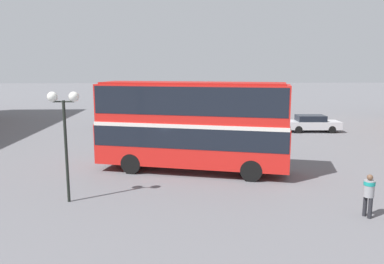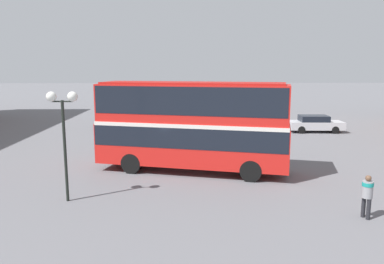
{
  "view_description": "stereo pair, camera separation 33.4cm",
  "coord_description": "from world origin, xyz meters",
  "px_view_note": "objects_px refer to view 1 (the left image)",
  "views": [
    {
      "loc": [
        -0.47,
        -19.61,
        5.47
      ],
      "look_at": [
        0.4,
        -0.19,
        2.14
      ],
      "focal_mm": 35.0,
      "sensor_mm": 36.0,
      "label": 1
    },
    {
      "loc": [
        -0.14,
        -19.62,
        5.47
      ],
      "look_at": [
        0.4,
        -0.19,
        2.14
      ],
      "focal_mm": 35.0,
      "sensor_mm": 36.0,
      "label": 2
    }
  ],
  "objects_px": {
    "pedestrian_foreground": "(369,191)",
    "parked_car_kerb_far": "(312,123)",
    "street_lamp_twin_globe": "(64,114)",
    "double_decker_bus": "(192,121)",
    "parked_car_kerb_near": "(125,119)"
  },
  "relations": [
    {
      "from": "pedestrian_foreground",
      "to": "parked_car_kerb_far",
      "type": "relative_size",
      "value": 0.35
    },
    {
      "from": "double_decker_bus",
      "to": "pedestrian_foreground",
      "type": "distance_m",
      "value": 9.2
    },
    {
      "from": "double_decker_bus",
      "to": "street_lamp_twin_globe",
      "type": "bearing_deg",
      "value": -125.22
    },
    {
      "from": "parked_car_kerb_far",
      "to": "street_lamp_twin_globe",
      "type": "relative_size",
      "value": 1.02
    },
    {
      "from": "parked_car_kerb_far",
      "to": "street_lamp_twin_globe",
      "type": "bearing_deg",
      "value": -131.44
    },
    {
      "from": "double_decker_bus",
      "to": "street_lamp_twin_globe",
      "type": "relative_size",
      "value": 2.27
    },
    {
      "from": "pedestrian_foreground",
      "to": "street_lamp_twin_globe",
      "type": "height_order",
      "value": "street_lamp_twin_globe"
    },
    {
      "from": "street_lamp_twin_globe",
      "to": "pedestrian_foreground",
      "type": "bearing_deg",
      "value": -10.6
    },
    {
      "from": "double_decker_bus",
      "to": "parked_car_kerb_near",
      "type": "bearing_deg",
      "value": 124.99
    },
    {
      "from": "parked_car_kerb_far",
      "to": "street_lamp_twin_globe",
      "type": "xyz_separation_m",
      "value": [
        -16.3,
        -16.63,
        2.93
      ]
    },
    {
      "from": "double_decker_bus",
      "to": "street_lamp_twin_globe",
      "type": "height_order",
      "value": "double_decker_bus"
    },
    {
      "from": "pedestrian_foreground",
      "to": "parked_car_kerb_near",
      "type": "bearing_deg",
      "value": -79.36
    },
    {
      "from": "parked_car_kerb_near",
      "to": "street_lamp_twin_globe",
      "type": "distance_m",
      "value": 19.91
    },
    {
      "from": "double_decker_bus",
      "to": "parked_car_kerb_far",
      "type": "relative_size",
      "value": 2.22
    },
    {
      "from": "parked_car_kerb_near",
      "to": "parked_car_kerb_far",
      "type": "height_order",
      "value": "parked_car_kerb_near"
    }
  ]
}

